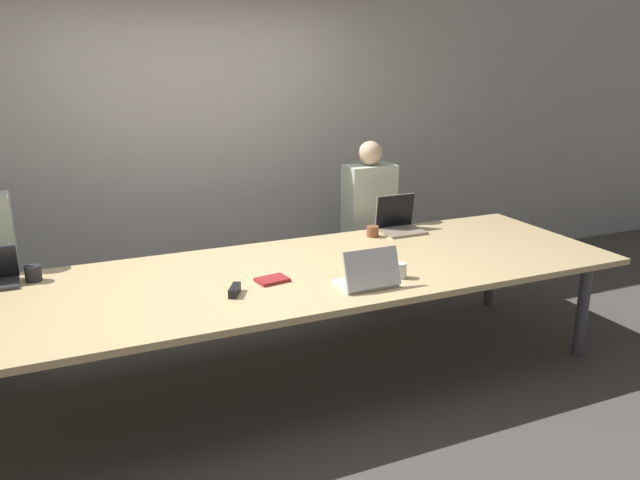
{
  "coord_description": "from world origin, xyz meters",
  "views": [
    {
      "loc": [
        -1.12,
        -3.44,
        2.04
      ],
      "look_at": [
        0.45,
        0.1,
        0.89
      ],
      "focal_mm": 35.0,
      "sensor_mm": 36.0,
      "label": 1
    }
  ],
  "objects": [
    {
      "name": "conference_table",
      "position": [
        0.0,
        0.0,
        0.7
      ],
      "size": [
        4.75,
        1.36,
        0.74
      ],
      "color": "#D6B77F",
      "rests_on": "ground_plane"
    },
    {
      "name": "person_far_right",
      "position": [
        1.27,
        0.96,
        0.67
      ],
      "size": [
        0.4,
        0.24,
        1.39
      ],
      "color": "#2D2D38",
      "rests_on": "ground_plane"
    },
    {
      "name": "laptop_far_right",
      "position": [
        1.31,
        0.55,
        0.82
      ],
      "size": [
        0.32,
        0.27,
        0.27
      ],
      "color": "gray",
      "rests_on": "conference_table"
    },
    {
      "name": "curtain_wall",
      "position": [
        0.0,
        1.73,
        1.4
      ],
      "size": [
        12.0,
        0.06,
        2.8
      ],
      "color": "#BCB7B2",
      "rests_on": "ground_plane"
    },
    {
      "name": "cup_near_midright",
      "position": [
        0.78,
        -0.37,
        0.79
      ],
      "size": [
        0.07,
        0.07,
        0.09
      ],
      "color": "white",
      "rests_on": "conference_table"
    },
    {
      "name": "notebook",
      "position": [
        0.04,
        -0.12,
        0.75
      ],
      "size": [
        0.2,
        0.16,
        0.02
      ],
      "rotation": [
        0.0,
        0.0,
        0.16
      ],
      "color": "maroon",
      "rests_on": "conference_table"
    },
    {
      "name": "laptop_near_midright",
      "position": [
        0.52,
        -0.44,
        0.81
      ],
      "size": [
        0.34,
        0.24,
        0.24
      ],
      "rotation": [
        0.0,
        0.0,
        3.14
      ],
      "color": "silver",
      "rests_on": "conference_table"
    },
    {
      "name": "cup_far_right",
      "position": [
        1.05,
        0.49,
        0.78
      ],
      "size": [
        0.09,
        0.09,
        0.08
      ],
      "color": "brown",
      "rests_on": "conference_table"
    },
    {
      "name": "stapler",
      "position": [
        -0.23,
        -0.23,
        0.77
      ],
      "size": [
        0.11,
        0.15,
        0.05
      ],
      "rotation": [
        0.0,
        0.0,
        -0.49
      ],
      "color": "black",
      "rests_on": "conference_table"
    },
    {
      "name": "cup_far_left",
      "position": [
        -1.27,
        0.47,
        0.79
      ],
      "size": [
        0.09,
        0.09,
        0.1
      ],
      "color": "#232328",
      "rests_on": "conference_table"
    },
    {
      "name": "ground_plane",
      "position": [
        0.0,
        0.0,
        0.0
      ],
      "size": [
        24.0,
        24.0,
        0.0
      ],
      "primitive_type": "plane",
      "color": "#4C4742"
    }
  ]
}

